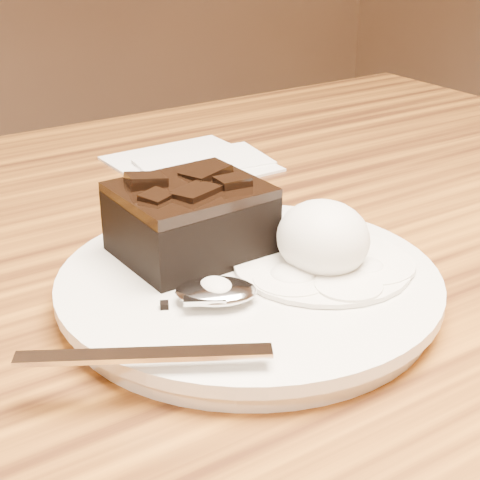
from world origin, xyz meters
TOP-DOWN VIEW (x-y plane):
  - plate at (0.05, -0.05)m, footprint 0.24×0.24m
  - brownie at (0.04, 0.00)m, footprint 0.09×0.08m
  - ice_cream_scoop at (0.10, -0.06)m, footprint 0.06×0.06m
  - melt_puddle at (0.10, -0.06)m, footprint 0.11×0.11m
  - spoon at (0.02, -0.07)m, footprint 0.18×0.13m
  - napkin at (0.16, 0.21)m, footprint 0.13×0.13m
  - crumb_a at (-0.01, -0.05)m, footprint 0.01×0.01m
  - crumb_b at (0.08, -0.03)m, footprint 0.01×0.01m

SIDE VIEW (x-z plane):
  - napkin at x=0.16m, z-range 0.75..0.76m
  - plate at x=0.05m, z-range 0.75..0.77m
  - melt_puddle at x=0.10m, z-range 0.77..0.77m
  - crumb_b at x=0.08m, z-range 0.77..0.77m
  - crumb_a at x=-0.01m, z-range 0.77..0.77m
  - spoon at x=0.02m, z-range 0.77..0.78m
  - ice_cream_scoop at x=0.10m, z-range 0.77..0.81m
  - brownie at x=0.04m, z-range 0.77..0.81m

